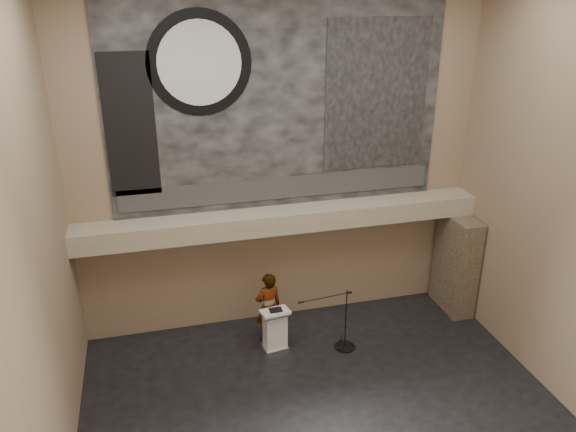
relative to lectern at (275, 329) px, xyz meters
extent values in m
plane|color=black|center=(0.51, -2.49, -0.55)|extent=(10.00, 10.00, 0.00)
cube|color=#8E755A|center=(0.51, 1.51, 3.70)|extent=(10.00, 0.02, 8.50)
cube|color=#8E755A|center=(0.51, -6.49, 3.70)|extent=(10.00, 0.02, 8.50)
cube|color=#8E755A|center=(-4.49, -2.49, 3.70)|extent=(0.02, 8.00, 8.50)
cube|color=#8E755A|center=(5.51, -2.49, 3.70)|extent=(0.02, 8.00, 8.50)
cube|color=#9D937A|center=(0.51, 1.11, 2.40)|extent=(10.00, 0.80, 0.50)
cylinder|color=#B2893D|center=(-1.09, 1.06, 2.12)|extent=(0.04, 0.04, 0.06)
cylinder|color=#B2893D|center=(2.41, 1.06, 2.12)|extent=(0.04, 0.04, 0.06)
cube|color=black|center=(0.51, 1.48, 5.15)|extent=(8.00, 0.05, 5.00)
cube|color=#2D2D2D|center=(0.51, 1.44, 3.10)|extent=(7.76, 0.02, 0.55)
cylinder|color=black|center=(-1.29, 1.44, 6.15)|extent=(2.30, 0.02, 2.30)
cylinder|color=silver|center=(-1.29, 1.42, 6.15)|extent=(1.84, 0.02, 1.84)
cube|color=black|center=(2.91, 1.44, 5.25)|extent=(2.60, 0.02, 3.60)
cube|color=black|center=(-2.89, 1.44, 4.85)|extent=(1.10, 0.02, 3.20)
cube|color=#45392A|center=(5.16, 0.66, 0.80)|extent=(0.60, 1.40, 2.70)
cube|color=silver|center=(0.00, 0.00, -0.51)|extent=(0.65, 0.52, 0.08)
cube|color=white|center=(0.00, 0.00, 0.01)|extent=(0.56, 0.43, 0.96)
cube|color=white|center=(0.00, -0.02, 0.52)|extent=(0.72, 0.55, 0.12)
cube|color=black|center=(0.02, -0.04, 0.56)|extent=(0.31, 0.25, 0.04)
cube|color=silver|center=(-0.16, -0.03, 0.55)|extent=(0.28, 0.32, 0.00)
imported|color=silver|center=(-0.06, 0.43, 0.38)|extent=(0.75, 0.57, 1.86)
cylinder|color=black|center=(1.67, -0.37, -0.54)|extent=(0.52, 0.52, 0.02)
cylinder|color=black|center=(1.67, -0.37, 0.26)|extent=(0.03, 0.03, 1.63)
cylinder|color=black|center=(1.09, -0.43, 0.98)|extent=(1.30, 0.16, 0.02)
camera|label=1|loc=(-2.57, -11.17, 7.82)|focal=35.00mm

